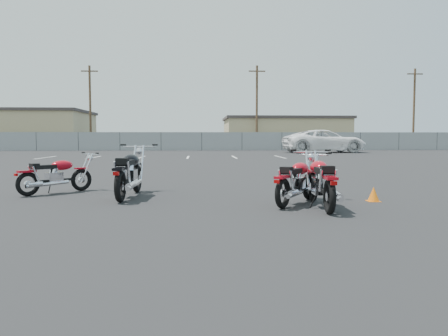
{
  "coord_description": "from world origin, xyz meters",
  "views": [
    {
      "loc": [
        -0.32,
        -8.24,
        1.27
      ],
      "look_at": [
        0.2,
        0.6,
        0.65
      ],
      "focal_mm": 35.0,
      "sensor_mm": 36.0,
      "label": 1
    }
  ],
  "objects": [
    {
      "name": "ground",
      "position": [
        0.0,
        0.0,
        0.0
      ],
      "size": [
        120.0,
        120.0,
        0.0
      ],
      "primitive_type": "plane",
      "color": "black",
      "rests_on": "ground"
    },
    {
      "name": "chainlink_fence",
      "position": [
        -0.0,
        35.0,
        0.9
      ],
      "size": [
        80.06,
        0.06,
        1.8
      ],
      "color": "gray",
      "rests_on": "ground"
    },
    {
      "name": "motorcycle_third_red",
      "position": [
        1.56,
        -0.05,
        0.44
      ],
      "size": [
        1.43,
        1.82,
        0.96
      ],
      "color": "black",
      "rests_on": "ground"
    },
    {
      "name": "utility_pole_d",
      "position": [
        24.0,
        40.0,
        4.69
      ],
      "size": [
        1.8,
        0.24,
        9.0
      ],
      "color": "#483221",
      "rests_on": "ground"
    },
    {
      "name": "motorcycle_second_black",
      "position": [
        -1.78,
        1.1,
        0.51
      ],
      "size": [
        0.88,
        2.29,
        1.12
      ],
      "color": "black",
      "rests_on": "ground"
    },
    {
      "name": "white_van",
      "position": [
        10.34,
        28.19,
        1.52
      ],
      "size": [
        3.9,
        8.25,
        3.04
      ],
      "primitive_type": "imported",
      "rotation": [
        0.0,
        0.0,
        1.66
      ],
      "color": "white",
      "rests_on": "ground"
    },
    {
      "name": "motorcycle_front_red",
      "position": [
        -3.55,
        1.8,
        0.42
      ],
      "size": [
        1.56,
        1.58,
        0.92
      ],
      "color": "black",
      "rests_on": "ground"
    },
    {
      "name": "parking_line_stripes",
      "position": [
        -2.5,
        20.0,
        0.0
      ],
      "size": [
        15.12,
        4.0,
        0.01
      ],
      "color": "silver",
      "rests_on": "ground"
    },
    {
      "name": "motorcycle_rear_red",
      "position": [
        1.9,
        -0.5,
        0.47
      ],
      "size": [
        0.82,
        2.11,
        1.03
      ],
      "color": "black",
      "rests_on": "ground"
    },
    {
      "name": "training_cone_near",
      "position": [
        3.16,
        0.19,
        0.14
      ],
      "size": [
        0.24,
        0.24,
        0.29
      ],
      "color": "orange",
      "rests_on": "ground"
    },
    {
      "name": "utility_pole_c",
      "position": [
        6.0,
        39.0,
        4.69
      ],
      "size": [
        1.8,
        0.24,
        9.0
      ],
      "color": "#483221",
      "rests_on": "ground"
    },
    {
      "name": "utility_pole_b",
      "position": [
        -12.0,
        40.0,
        4.69
      ],
      "size": [
        1.8,
        0.24,
        9.0
      ],
      "color": "#483221",
      "rests_on": "ground"
    },
    {
      "name": "tan_building_west",
      "position": [
        -22.0,
        42.0,
        2.16
      ],
      "size": [
        18.4,
        10.4,
        4.3
      ],
      "color": "tan",
      "rests_on": "ground"
    },
    {
      "name": "tan_building_east",
      "position": [
        10.0,
        44.0,
        1.86
      ],
      "size": [
        14.4,
        9.4,
        3.7
      ],
      "color": "tan",
      "rests_on": "ground"
    }
  ]
}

